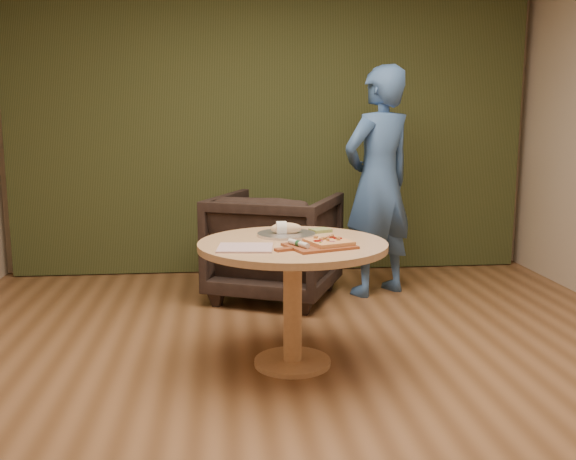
% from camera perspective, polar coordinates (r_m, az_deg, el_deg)
% --- Properties ---
extents(room_shell, '(5.04, 6.04, 2.84)m').
position_cam_1_polar(room_shell, '(3.19, 2.51, 8.82)').
color(room_shell, brown).
rests_on(room_shell, ground).
extents(curtain, '(4.80, 0.14, 2.78)m').
position_cam_1_polar(curtain, '(6.07, -1.54, 9.44)').
color(curtain, '#2D3417').
rests_on(curtain, ground).
extents(pedestal_table, '(1.10, 1.10, 0.75)m').
position_cam_1_polar(pedestal_table, '(3.75, 0.41, -3.18)').
color(pedestal_table, tan).
rests_on(pedestal_table, ground).
extents(pizza_paddle, '(0.47, 0.38, 0.01)m').
position_cam_1_polar(pizza_paddle, '(3.57, 2.68, -1.44)').
color(pizza_paddle, brown).
rests_on(pizza_paddle, pedestal_table).
extents(flatbread_pizza, '(0.28, 0.28, 0.04)m').
position_cam_1_polar(flatbread_pizza, '(3.59, 3.65, -1.05)').
color(flatbread_pizza, '#E39D58').
rests_on(flatbread_pizza, pizza_paddle).
extents(cutlery_roll, '(0.12, 0.18, 0.03)m').
position_cam_1_polar(cutlery_roll, '(3.52, 0.94, -1.20)').
color(cutlery_roll, silver).
rests_on(cutlery_roll, pizza_paddle).
extents(newspaper, '(0.33, 0.28, 0.01)m').
position_cam_1_polar(newspaper, '(3.54, -3.82, -1.58)').
color(newspaper, white).
rests_on(newspaper, pedestal_table).
extents(serving_tray, '(0.36, 0.36, 0.02)m').
position_cam_1_polar(serving_tray, '(3.92, -0.16, -0.38)').
color(serving_tray, silver).
rests_on(serving_tray, pedestal_table).
extents(bread_roll, '(0.19, 0.09, 0.09)m').
position_cam_1_polar(bread_roll, '(3.91, -0.29, 0.14)').
color(bread_roll, '#E5C18B').
rests_on(bread_roll, serving_tray).
extents(green_packet, '(0.15, 0.14, 0.02)m').
position_cam_1_polar(green_packet, '(4.04, 2.90, -0.03)').
color(green_packet, '#5E7032').
rests_on(green_packet, pedestal_table).
extents(armchair, '(1.20, 1.17, 0.95)m').
position_cam_1_polar(armchair, '(5.20, -1.15, -0.92)').
color(armchair, black).
rests_on(armchair, ground).
extents(person_standing, '(0.82, 0.72, 1.87)m').
position_cam_1_polar(person_standing, '(5.30, 8.05, 4.22)').
color(person_standing, '#3B6098').
rests_on(person_standing, ground).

